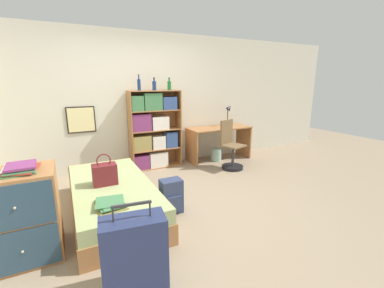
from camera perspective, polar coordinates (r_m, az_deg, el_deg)
name	(u,v)px	position (r m, az deg, el deg)	size (l,w,h in m)	color
ground_plane	(168,201)	(3.83, -5.31, -12.43)	(14.00, 14.00, 0.00)	gray
wall_back	(133,102)	(5.11, -12.94, 9.09)	(10.00, 0.09, 2.60)	beige
bed	(113,198)	(3.58, -17.23, -11.32)	(0.97, 2.04, 0.41)	#A36B3D
handbag	(105,174)	(3.43, -18.82, -6.31)	(0.29, 0.19, 0.40)	maroon
book_stack_on_bed	(110,204)	(2.89, -17.71, -12.54)	(0.33, 0.38, 0.05)	#99894C
suitcase	(135,256)	(2.28, -12.64, -23.05)	(0.54, 0.32, 0.79)	navy
dresser	(23,215)	(3.01, -33.46, -13.11)	(0.63, 0.57, 0.88)	#A36B3D
magazine_pile_on_dresser	(19,168)	(2.82, -33.98, -4.53)	(0.33, 0.36, 0.07)	#427A4C
bookcase	(153,130)	(5.06, -8.74, 2.98)	(1.00, 0.32, 1.52)	#A36B3D
bottle_green	(139,84)	(4.88, -11.70, 12.84)	(0.06, 0.06, 0.29)	navy
bottle_brown	(154,85)	(4.96, -8.39, 12.77)	(0.07, 0.07, 0.24)	navy
bottle_clear	(169,85)	(5.09, -5.07, 12.87)	(0.07, 0.07, 0.23)	#1E6B2D
desk	(219,136)	(5.61, 5.99, 1.68)	(1.37, 0.58, 0.72)	#A36B3D
desk_lamp	(229,111)	(5.75, 8.18, 7.22)	(0.18, 0.13, 0.47)	black
desk_chair	(231,152)	(5.11, 8.64, -1.85)	(0.48, 0.48, 0.96)	black
backpack	(171,196)	(3.43, -4.60, -11.52)	(0.28, 0.22, 0.45)	#2D3856
waste_bin	(216,155)	(5.61, 5.39, -2.35)	(0.23, 0.23, 0.27)	#99C1B2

